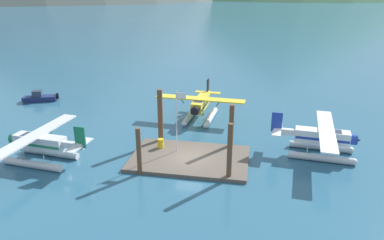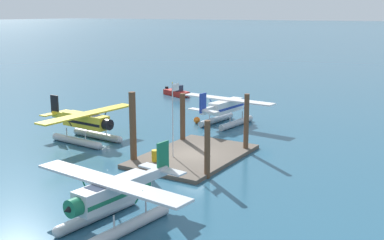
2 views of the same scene
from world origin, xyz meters
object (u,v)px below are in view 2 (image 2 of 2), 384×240
at_px(seaplane_silver_port_aft, 113,198).
at_px(seaplane_white_stbd_fwd, 226,109).
at_px(mooring_buoy, 197,120).
at_px(boat_red_open_east, 177,92).
at_px(flagpole, 174,111).
at_px(fuel_drum, 155,156).
at_px(seaplane_yellow_bow_centre, 86,125).

relative_size(seaplane_silver_port_aft, seaplane_white_stbd_fwd, 1.00).
bearing_deg(mooring_buoy, seaplane_white_stbd_fwd, -67.45).
bearing_deg(boat_red_open_east, mooring_buoy, -140.05).
distance_m(flagpole, seaplane_white_stbd_fwd, 13.51).
relative_size(mooring_buoy, seaplane_white_stbd_fwd, 0.07).
height_order(seaplane_silver_port_aft, boat_red_open_east, seaplane_silver_port_aft).
bearing_deg(seaplane_silver_port_aft, fuel_drum, 23.27).
bearing_deg(seaplane_white_stbd_fwd, flagpole, -170.82).
bearing_deg(mooring_buoy, seaplane_silver_port_aft, -159.74).
relative_size(mooring_buoy, seaplane_silver_port_aft, 0.07).
distance_m(fuel_drum, boat_red_open_east, 31.21).
height_order(mooring_buoy, seaplane_white_stbd_fwd, seaplane_white_stbd_fwd).
distance_m(seaplane_white_stbd_fwd, boat_red_open_east, 18.48).
xyz_separation_m(fuel_drum, mooring_buoy, (13.78, 4.48, -0.40)).
bearing_deg(seaplane_silver_port_aft, seaplane_white_stbd_fwd, 13.35).
bearing_deg(flagpole, fuel_drum, 165.40).
bearing_deg(boat_red_open_east, fuel_drum, -150.03).
xyz_separation_m(flagpole, seaplane_yellow_bow_centre, (0.52, 9.73, -2.41)).
xyz_separation_m(fuel_drum, boat_red_open_east, (27.03, 15.59, -0.25)).
bearing_deg(seaplane_white_stbd_fwd, seaplane_yellow_bow_centre, 148.88).
bearing_deg(boat_red_open_east, seaplane_white_stbd_fwd, -130.89).
distance_m(flagpole, mooring_buoy, 13.43).
relative_size(seaplane_white_stbd_fwd, boat_red_open_east, 2.24).
relative_size(seaplane_white_stbd_fwd, seaplane_yellow_bow_centre, 1.00).
relative_size(flagpole, boat_red_open_east, 1.26).
height_order(seaplane_silver_port_aft, seaplane_white_stbd_fwd, same).
distance_m(flagpole, seaplane_yellow_bow_centre, 10.04).
relative_size(mooring_buoy, seaplane_yellow_bow_centre, 0.07).
bearing_deg(fuel_drum, mooring_buoy, 18.02).
distance_m(seaplane_silver_port_aft, seaplane_white_stbd_fwd, 25.54).
bearing_deg(fuel_drum, boat_red_open_east, 29.97).
distance_m(fuel_drum, seaplane_yellow_bow_centre, 9.58).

